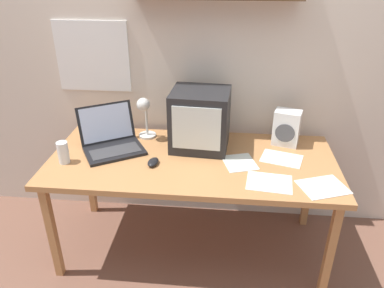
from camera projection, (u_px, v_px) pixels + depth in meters
The scene contains 13 objects.
ground_plane at pixel (192, 246), 2.61m from camera, with size 12.00×12.00×0.00m, color brown.
back_wall at pixel (199, 41), 2.41m from camera, with size 5.60×0.24×2.60m.
corner_desk at pixel (192, 166), 2.31m from camera, with size 1.74×0.78×0.70m.
crt_monitor at pixel (200, 120), 2.34m from camera, with size 0.37×0.34×0.38m.
laptop at pixel (111, 138), 2.38m from camera, with size 0.47×0.47×0.26m.
desk_lamp at pixel (145, 113), 2.44m from camera, with size 0.12×0.15×0.29m.
juice_glass at pixel (63, 153), 2.22m from camera, with size 0.07×0.07×0.13m.
space_heater at pixel (287, 128), 2.40m from camera, with size 0.19×0.16×0.23m.
computer_mouse at pixel (153, 162), 2.21m from camera, with size 0.07×0.11×0.03m.
loose_paper_near_laptop at pixel (269, 182), 2.05m from camera, with size 0.27×0.22×0.00m.
open_notebook at pixel (240, 163), 2.24m from camera, with size 0.23×0.25×0.00m.
loose_paper_near_monitor at pixel (282, 159), 2.28m from camera, with size 0.28×0.23×0.00m.
printed_handout at pixel (323, 187), 2.01m from camera, with size 0.29×0.26×0.00m.
Camera 1 is at (0.19, -1.98, 1.84)m, focal length 35.00 mm.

